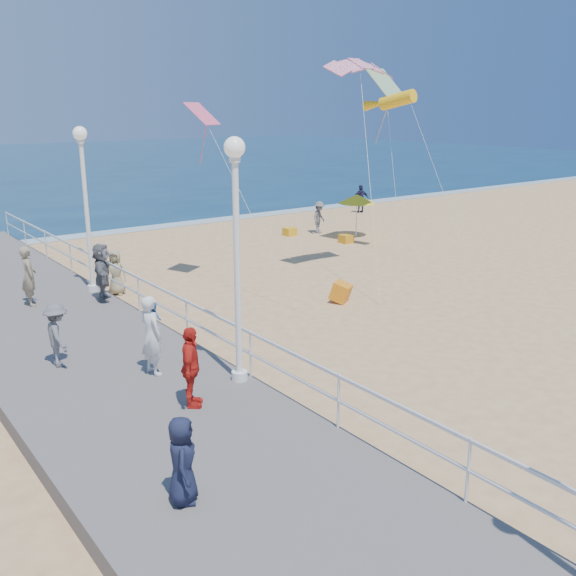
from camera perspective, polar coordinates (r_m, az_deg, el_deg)
ground at (r=17.91m, az=10.33°, el=-5.02°), size 160.00×160.00×0.00m
surf_line at (r=34.68m, az=-15.22°, el=4.84°), size 160.00×1.20×0.04m
boardwalk at (r=13.72m, az=-12.02°, el=-10.91°), size 5.00×44.00×0.40m
railing at (r=14.38m, az=-3.38°, el=-4.74°), size 0.05×42.00×0.55m
lamp_post_mid at (r=13.56m, az=-4.60°, el=4.58°), size 0.44×0.44×5.32m
lamp_post_far at (r=21.63m, az=-17.60°, el=8.09°), size 0.44×0.44×5.32m
woman_holding_toddler at (r=14.82m, az=-12.04°, el=-4.13°), size 0.52×0.72×1.85m
toddler_held at (r=14.91m, az=-11.84°, el=-2.70°), size 0.34×0.41×0.79m
spectator_2 at (r=15.92m, az=-19.83°, el=-3.96°), size 0.60×1.00×1.52m
spectator_3 at (r=13.12m, az=-8.63°, el=-7.00°), size 0.90×1.05×1.69m
spectator_4 at (r=10.22m, az=-9.40°, el=-14.89°), size 0.72×0.82×1.42m
spectator_5 at (r=20.88m, az=-16.19°, el=1.37°), size 1.26×1.75×1.83m
spectator_6 at (r=21.08m, az=-22.05°, el=1.00°), size 0.50×0.71×1.85m
beach_walker_a at (r=33.21m, az=2.79°, el=6.30°), size 1.22×1.02×1.64m
beach_walker_b at (r=40.02m, az=6.50°, el=7.88°), size 1.08×0.73×1.71m
beach_walker_c at (r=22.92m, az=-15.06°, el=1.33°), size 0.90×0.87×1.56m
box_kite at (r=21.37m, az=4.71°, el=-0.53°), size 0.83×0.89×0.74m
beach_umbrella at (r=32.18m, az=6.15°, el=7.88°), size 1.90×1.90×2.14m
beach_chair_left at (r=32.62m, az=0.15°, el=5.03°), size 0.55×0.55×0.40m
beach_chair_right at (r=30.96m, az=5.19°, el=4.38°), size 0.55×0.55×0.40m
kite_parafoil at (r=24.26m, az=6.47°, el=19.20°), size 2.79×0.94×0.65m
kite_windsock at (r=28.27m, az=9.72°, el=16.16°), size 1.02×2.73×1.09m
kite_diamond_pink at (r=23.03m, az=-7.65°, el=15.11°), size 1.41×1.33×0.76m
kite_diamond_multi at (r=29.44m, az=8.63°, el=17.62°), size 1.95×1.60×1.23m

